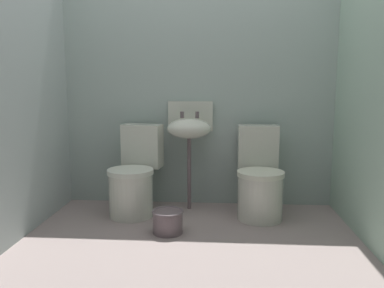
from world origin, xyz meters
name	(u,v)px	position (x,y,z in m)	size (l,w,h in m)	color
ground_plane	(189,251)	(0.00, 0.00, -0.04)	(2.93, 2.50, 0.08)	gray
wall_back	(198,77)	(0.00, 1.10, 1.21)	(2.93, 0.10, 2.42)	#9FB3AA
wall_left	(8,75)	(-1.32, 0.10, 1.21)	(0.10, 2.30, 2.42)	#A6B5B1
toilet_left	(134,178)	(-0.55, 0.70, 0.32)	(0.47, 0.65, 0.78)	silver
toilet_right	(259,180)	(0.56, 0.70, 0.32)	(0.40, 0.59, 0.78)	silver
sink	(189,128)	(-0.07, 0.89, 0.75)	(0.42, 0.35, 0.99)	#69595D
bucket	(168,221)	(-0.19, 0.24, 0.09)	(0.25, 0.25, 0.18)	#69595D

